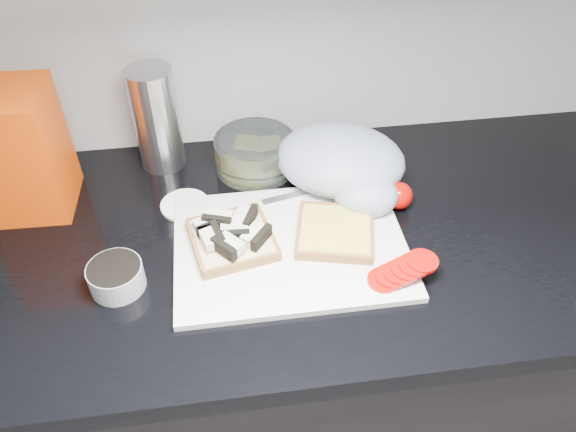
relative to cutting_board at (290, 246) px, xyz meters
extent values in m
cube|color=black|center=(-0.09, 0.05, -0.48)|extent=(3.50, 0.60, 0.86)
cube|color=black|center=(-0.09, 0.05, -0.03)|extent=(3.50, 0.64, 0.04)
cube|color=white|center=(0.00, 0.00, 0.00)|extent=(0.40, 0.30, 0.01)
cube|color=#C7B48C|center=(-0.10, 0.02, 0.01)|extent=(0.16, 0.16, 0.02)
cube|color=silver|center=(-0.14, 0.04, 0.03)|extent=(0.05, 0.04, 0.02)
cube|color=black|center=(-0.14, 0.04, 0.03)|extent=(0.05, 0.03, 0.02)
cube|color=silver|center=(-0.12, 0.05, 0.04)|extent=(0.05, 0.04, 0.02)
cube|color=black|center=(-0.12, 0.05, 0.04)|extent=(0.05, 0.03, 0.02)
cube|color=silver|center=(-0.08, 0.05, 0.03)|extent=(0.04, 0.05, 0.02)
cube|color=black|center=(-0.08, 0.05, 0.03)|extent=(0.03, 0.05, 0.02)
cube|color=silver|center=(-0.14, 0.00, 0.04)|extent=(0.04, 0.05, 0.02)
cube|color=black|center=(-0.14, 0.00, 0.04)|extent=(0.03, 0.05, 0.02)
cube|color=silver|center=(-0.09, 0.02, 0.03)|extent=(0.05, 0.03, 0.02)
cube|color=black|center=(-0.09, 0.02, 0.03)|extent=(0.05, 0.01, 0.02)
cube|color=silver|center=(-0.06, 0.00, 0.04)|extent=(0.05, 0.05, 0.02)
cube|color=black|center=(-0.06, 0.00, 0.04)|extent=(0.04, 0.05, 0.02)
cube|color=silver|center=(-0.10, -0.02, 0.04)|extent=(0.05, 0.05, 0.02)
cube|color=black|center=(-0.10, -0.02, 0.04)|extent=(0.04, 0.05, 0.02)
cube|color=#C7B48C|center=(0.08, 0.01, 0.01)|extent=(0.16, 0.16, 0.02)
cube|color=gold|center=(0.08, 0.01, 0.02)|extent=(0.14, 0.14, 0.00)
cylinder|color=#A60903|center=(0.14, -0.11, 0.01)|extent=(0.07, 0.07, 0.01)
cylinder|color=#A60903|center=(0.15, -0.10, 0.01)|extent=(0.07, 0.07, 0.01)
cylinder|color=#A60903|center=(0.16, -0.10, 0.02)|extent=(0.06, 0.06, 0.01)
cylinder|color=#A60903|center=(0.18, -0.10, 0.02)|extent=(0.05, 0.05, 0.01)
cylinder|color=#A60903|center=(0.19, -0.09, 0.03)|extent=(0.06, 0.06, 0.01)
cylinder|color=#A60903|center=(0.20, -0.09, 0.03)|extent=(0.06, 0.06, 0.01)
cube|color=silver|center=(0.03, 0.13, 0.01)|extent=(0.15, 0.05, 0.00)
cube|color=silver|center=(0.14, 0.15, 0.01)|extent=(0.07, 0.03, 0.01)
cylinder|color=#949899|center=(-0.29, -0.05, 0.02)|extent=(0.09, 0.09, 0.04)
cylinder|color=black|center=(-0.29, -0.05, 0.03)|extent=(0.09, 0.09, 0.01)
cylinder|color=white|center=(-0.18, 0.14, 0.00)|extent=(0.10, 0.10, 0.01)
cylinder|color=silver|center=(-0.04, 0.24, 0.03)|extent=(0.16, 0.16, 0.07)
cube|color=gold|center=(-0.05, 0.25, 0.02)|extent=(0.06, 0.05, 0.04)
cube|color=#D9CD81|center=(-0.01, 0.24, 0.01)|extent=(0.06, 0.05, 0.01)
cube|color=#D23A03|center=(-0.46, 0.19, 0.11)|extent=(0.16, 0.15, 0.24)
cylinder|color=#B2B2B7|center=(-0.22, 0.28, 0.10)|extent=(0.09, 0.09, 0.21)
ellipsoid|color=#A2ADC7|center=(0.12, 0.17, 0.05)|extent=(0.31, 0.28, 0.11)
ellipsoid|color=#A2ADC7|center=(0.15, 0.08, 0.03)|extent=(0.15, 0.14, 0.08)
sphere|color=#A60903|center=(0.16, 0.09, 0.02)|extent=(0.05, 0.05, 0.05)
sphere|color=#A60903|center=(0.22, 0.08, 0.02)|extent=(0.05, 0.05, 0.05)
camera|label=1|loc=(-0.10, -0.68, 0.70)|focal=35.00mm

